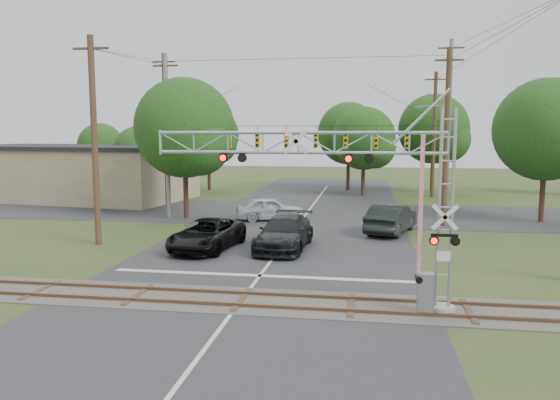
% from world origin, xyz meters
% --- Properties ---
extents(ground, '(160.00, 160.00, 0.00)m').
position_xyz_m(ground, '(0.00, 0.00, 0.00)').
color(ground, '#31411E').
rests_on(ground, ground).
extents(road_main, '(14.00, 90.00, 0.02)m').
position_xyz_m(road_main, '(0.00, 10.00, 0.01)').
color(road_main, '#2B2B2E').
rests_on(road_main, ground).
extents(road_cross, '(90.00, 12.00, 0.02)m').
position_xyz_m(road_cross, '(0.00, 24.00, 0.01)').
color(road_cross, '#2B2B2E').
rests_on(road_cross, ground).
extents(railroad_track, '(90.00, 3.20, 0.17)m').
position_xyz_m(railroad_track, '(0.00, 2.00, 0.03)').
color(railroad_track, '#49453F').
rests_on(railroad_track, ground).
extents(crossing_gantry, '(10.39, 0.89, 6.94)m').
position_xyz_m(crossing_gantry, '(4.02, 1.64, 4.30)').
color(crossing_gantry, gray).
rests_on(crossing_gantry, ground).
extents(traffic_signal_span, '(19.34, 0.36, 11.50)m').
position_xyz_m(traffic_signal_span, '(0.85, 20.00, 5.72)').
color(traffic_signal_span, gray).
rests_on(traffic_signal_span, ground).
extents(pickup_black, '(3.30, 5.99, 1.59)m').
position_xyz_m(pickup_black, '(-3.78, 10.35, 0.79)').
color(pickup_black, black).
rests_on(pickup_black, ground).
extents(car_dark, '(2.75, 6.09, 1.73)m').
position_xyz_m(car_dark, '(0.23, 11.09, 0.87)').
color(car_dark, black).
rests_on(car_dark, ground).
extents(sedan_silver, '(5.17, 3.23, 1.64)m').
position_xyz_m(sedan_silver, '(-2.21, 20.27, 0.82)').
color(sedan_silver, '#B6BABE').
rests_on(sedan_silver, ground).
extents(suv_dark, '(3.47, 5.77, 1.79)m').
position_xyz_m(suv_dark, '(5.98, 16.69, 0.90)').
color(suv_dark, black).
rests_on(suv_dark, ground).
extents(commercial_building, '(22.33, 13.68, 4.92)m').
position_xyz_m(commercial_building, '(-22.34, 29.81, 2.47)').
color(commercial_building, '#8A7C5C').
rests_on(commercial_building, ground).
extents(streetlight, '(2.21, 0.23, 8.31)m').
position_xyz_m(streetlight, '(10.03, 27.44, 4.65)').
color(streetlight, gray).
rests_on(streetlight, ground).
extents(utility_poles, '(27.22, 29.71, 13.43)m').
position_xyz_m(utility_poles, '(2.68, 22.03, 6.29)').
color(utility_poles, '#3D271C').
rests_on(utility_poles, ground).
extents(treeline, '(54.03, 27.95, 9.98)m').
position_xyz_m(treeline, '(1.23, 33.61, 5.86)').
color(treeline, '#3B261B').
rests_on(treeline, ground).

